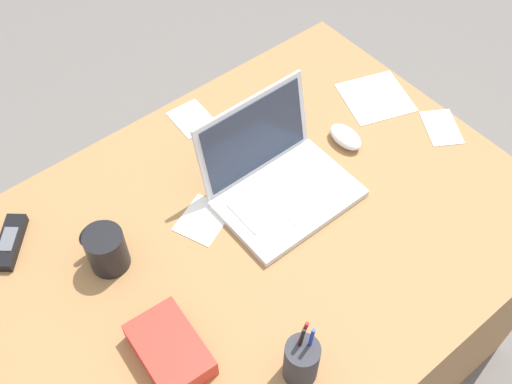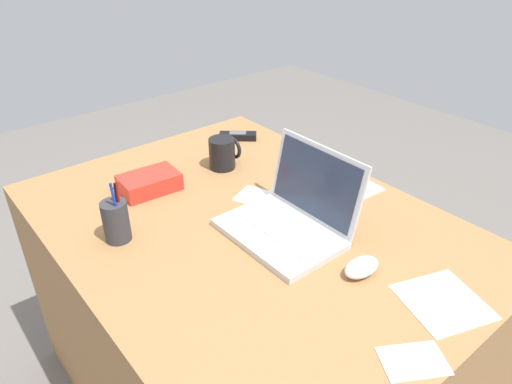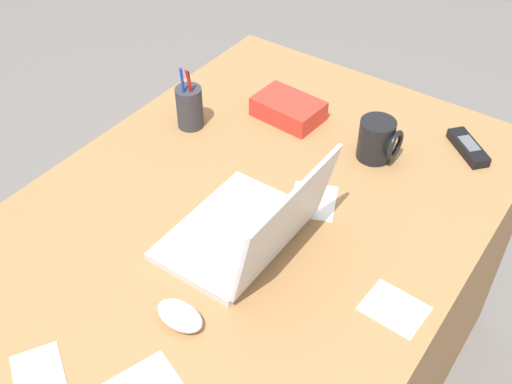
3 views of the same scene
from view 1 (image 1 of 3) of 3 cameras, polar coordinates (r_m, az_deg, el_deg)
The scene contains 12 objects.
ground_plane at distance 2.04m, azimuth 0.15°, elevation -15.14°, with size 6.00×6.00×0.00m, color slate.
desk at distance 1.71m, azimuth 0.17°, elevation -10.46°, with size 1.25×0.93×0.73m, color #9E7042.
laptop at distance 1.42m, azimuth 2.03°, elevation 1.25°, with size 0.31×0.26×0.21m.
computer_mouse at distance 1.56m, azimuth 8.30°, elevation 5.07°, with size 0.06×0.10×0.04m, color white.
coffee_mug_white at distance 1.34m, azimuth -13.74°, elevation -5.13°, with size 0.09×0.10×0.10m.
cordless_phone at distance 1.46m, azimuth -21.84°, elevation -4.33°, with size 0.12×0.13×0.03m.
pen_holder at distance 1.19m, azimuth 4.22°, elevation -15.32°, with size 0.07×0.07×0.17m.
snack_bag at distance 1.24m, azimuth -7.98°, elevation -14.29°, with size 0.11×0.17×0.05m, color red.
paper_note_near_laptop at distance 1.62m, azimuth -5.96°, elevation 6.77°, with size 0.09×0.11×0.00m, color white.
paper_note_left at distance 1.70m, azimuth 11.02°, elevation 8.59°, with size 0.17×0.17×0.00m, color white.
paper_note_right at distance 1.66m, azimuth 16.81°, elevation 5.74°, with size 0.08×0.12×0.00m, color white.
paper_note_front at distance 1.41m, azimuth -4.92°, elevation -2.59°, with size 0.12×0.10×0.00m, color white.
Camera 1 is at (-0.49, -0.60, 1.89)m, focal length 43.17 mm.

